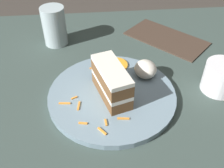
{
  "coord_description": "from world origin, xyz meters",
  "views": [
    {
      "loc": [
        -0.42,
        0.1,
        0.47
      ],
      "look_at": [
        0.04,
        0.06,
        0.07
      ],
      "focal_mm": 42.0,
      "sensor_mm": 36.0,
      "label": 1
    }
  ],
  "objects_px": {
    "cake_slice": "(111,82)",
    "menu_card": "(166,38)",
    "plate": "(112,95)",
    "coffee_mug": "(221,76)",
    "orange_garnish": "(116,65)",
    "drinking_glass": "(55,28)",
    "cream_dollop": "(146,69)"
  },
  "relations": [
    {
      "from": "orange_garnish",
      "to": "coffee_mug",
      "type": "xyz_separation_m",
      "value": [
        -0.1,
        -0.25,
        0.02
      ]
    },
    {
      "from": "plate",
      "to": "drinking_glass",
      "type": "relative_size",
      "value": 2.62
    },
    {
      "from": "plate",
      "to": "cream_dollop",
      "type": "relative_size",
      "value": 4.9
    },
    {
      "from": "drinking_glass",
      "to": "coffee_mug",
      "type": "xyz_separation_m",
      "value": [
        -0.25,
        -0.41,
        -0.01
      ]
    },
    {
      "from": "cake_slice",
      "to": "cream_dollop",
      "type": "relative_size",
      "value": 2.22
    },
    {
      "from": "menu_card",
      "to": "cream_dollop",
      "type": "bearing_deg",
      "value": 16.63
    },
    {
      "from": "cake_slice",
      "to": "orange_garnish",
      "type": "relative_size",
      "value": 2.12
    },
    {
      "from": "cake_slice",
      "to": "menu_card",
      "type": "height_order",
      "value": "cake_slice"
    },
    {
      "from": "plate",
      "to": "drinking_glass",
      "type": "height_order",
      "value": "drinking_glass"
    },
    {
      "from": "orange_garnish",
      "to": "drinking_glass",
      "type": "distance_m",
      "value": 0.23
    },
    {
      "from": "plate",
      "to": "cake_slice",
      "type": "height_order",
      "value": "cake_slice"
    },
    {
      "from": "menu_card",
      "to": "plate",
      "type": "bearing_deg",
      "value": 7.41
    },
    {
      "from": "coffee_mug",
      "to": "plate",
      "type": "bearing_deg",
      "value": 91.28
    },
    {
      "from": "cream_dollop",
      "to": "coffee_mug",
      "type": "xyz_separation_m",
      "value": [
        -0.05,
        -0.17,
        0.0
      ]
    },
    {
      "from": "cake_slice",
      "to": "cream_dollop",
      "type": "xyz_separation_m",
      "value": [
        0.06,
        -0.09,
        -0.02
      ]
    },
    {
      "from": "plate",
      "to": "orange_garnish",
      "type": "relative_size",
      "value": 4.66
    },
    {
      "from": "cake_slice",
      "to": "menu_card",
      "type": "relative_size",
      "value": 0.56
    },
    {
      "from": "coffee_mug",
      "to": "cake_slice",
      "type": "bearing_deg",
      "value": 92.53
    },
    {
      "from": "plate",
      "to": "orange_garnish",
      "type": "bearing_deg",
      "value": -10.53
    },
    {
      "from": "plate",
      "to": "drinking_glass",
      "type": "xyz_separation_m",
      "value": [
        0.26,
        0.15,
        0.04
      ]
    },
    {
      "from": "plate",
      "to": "cream_dollop",
      "type": "bearing_deg",
      "value": -57.43
    },
    {
      "from": "plate",
      "to": "menu_card",
      "type": "xyz_separation_m",
      "value": [
        0.25,
        -0.2,
        -0.01
      ]
    },
    {
      "from": "coffee_mug",
      "to": "menu_card",
      "type": "bearing_deg",
      "value": 15.53
    },
    {
      "from": "cake_slice",
      "to": "menu_card",
      "type": "bearing_deg",
      "value": 35.54
    },
    {
      "from": "orange_garnish",
      "to": "menu_card",
      "type": "relative_size",
      "value": 0.26
    },
    {
      "from": "cream_dollop",
      "to": "orange_garnish",
      "type": "xyz_separation_m",
      "value": [
        0.05,
        0.07,
        -0.02
      ]
    },
    {
      "from": "plate",
      "to": "coffee_mug",
      "type": "distance_m",
      "value": 0.27
    },
    {
      "from": "cake_slice",
      "to": "coffee_mug",
      "type": "relative_size",
      "value": 1.63
    },
    {
      "from": "drinking_glass",
      "to": "menu_card",
      "type": "distance_m",
      "value": 0.35
    },
    {
      "from": "orange_garnish",
      "to": "drinking_glass",
      "type": "bearing_deg",
      "value": 47.39
    },
    {
      "from": "plate",
      "to": "menu_card",
      "type": "distance_m",
      "value": 0.32
    },
    {
      "from": "cake_slice",
      "to": "orange_garnish",
      "type": "height_order",
      "value": "cake_slice"
    }
  ]
}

